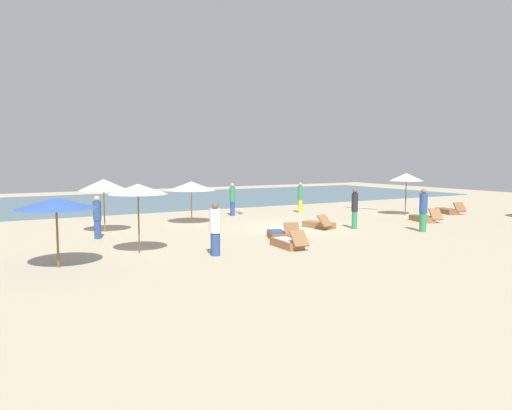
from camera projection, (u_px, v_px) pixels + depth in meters
name	position (u px, v px, depth m)	size (l,w,h in m)	color
ground_plane	(294.00, 228.00, 22.65)	(60.00, 60.00, 0.00)	#BCAD8E
ocean_water	(167.00, 199.00, 37.32)	(48.00, 16.00, 0.06)	slate
umbrella_0	(104.00, 185.00, 21.10)	(2.10, 2.10, 2.28)	olive
umbrella_1	(138.00, 189.00, 16.43)	(1.94, 1.94, 2.33)	brown
umbrella_2	(56.00, 203.00, 14.30)	(2.24, 2.24, 2.05)	brown
umbrella_3	(191.00, 186.00, 23.99)	(2.29, 2.29, 2.04)	olive
umbrella_4	(406.00, 177.00, 27.30)	(1.83, 1.83, 2.34)	brown
lounger_0	(319.00, 224.00, 22.51)	(1.02, 1.79, 0.68)	olive
lounger_1	(423.00, 218.00, 24.72)	(1.05, 1.78, 0.70)	olive
lounger_2	(288.00, 243.00, 17.62)	(0.71, 1.73, 0.69)	olive
lounger_3	(448.00, 211.00, 28.22)	(1.13, 1.80, 0.68)	brown
lounger_4	(278.00, 235.00, 19.52)	(1.19, 1.78, 0.69)	brown
person_0	(215.00, 229.00, 16.17)	(0.43, 0.43, 1.74)	#2D4C8C
person_1	(423.00, 210.00, 21.36)	(0.43, 0.43, 1.89)	#338C59
person_2	(97.00, 217.00, 19.53)	(0.41, 0.41, 1.70)	#2D4C8C
person_3	(232.00, 199.00, 27.18)	(0.38, 0.38, 1.80)	#2D4C8C
person_4	(355.00, 208.00, 22.23)	(0.38, 0.38, 1.82)	#338C59
person_5	(300.00, 197.00, 28.62)	(0.33, 0.33, 1.76)	yellow
dog	(240.00, 211.00, 28.12)	(0.40, 0.71, 0.32)	silver
surfboard	(361.00, 207.00, 31.39)	(1.29, 2.37, 0.07)	silver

